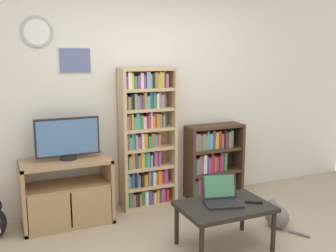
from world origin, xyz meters
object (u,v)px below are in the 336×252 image
bookshelf_short (211,161)px  remote_near_laptop (254,202)px  television (68,139)px  coffee_table (225,210)px  laptop (221,196)px  cat (276,215)px  tv_stand (67,192)px  bookshelf_tall (146,139)px

bookshelf_short → remote_near_laptop: 1.38m
remote_near_laptop → television: bearing=81.9°
coffee_table → remote_near_laptop: bearing=-15.0°
coffee_table → laptop: (-0.00, 0.06, 0.11)m
coffee_table → remote_near_laptop: (0.27, -0.07, 0.06)m
remote_near_laptop → cat: bearing=-31.8°
bookshelf_short → cat: (0.15, -1.11, -0.32)m
cat → tv_stand: bearing=147.7°
tv_stand → television: 0.58m
television → coffee_table: (1.21, -1.18, -0.55)m
bookshelf_tall → coffee_table: size_ratio=1.97×
laptop → cat: laptop is taller
remote_near_laptop → cat: 0.61m
television → cat: (1.96, -1.02, -0.80)m
tv_stand → coffee_table: tv_stand is taller
laptop → cat: (0.75, 0.10, -0.36)m
coffee_table → cat: (0.74, 0.16, -0.25)m
tv_stand → laptop: size_ratio=2.38×
tv_stand → laptop: 1.65m
television → bookshelf_tall: (0.92, 0.10, -0.11)m
tv_stand → laptop: tv_stand is taller
bookshelf_tall → laptop: 1.30m
coffee_table → remote_near_laptop: remote_near_laptop is taller
cat → bookshelf_tall: bearing=126.7°
remote_near_laptop → tv_stand: bearing=83.5°
bookshelf_short → coffee_table: size_ratio=1.10×
coffee_table → cat: coffee_table is taller
bookshelf_short → coffee_table: 1.40m
bookshelf_tall → laptop: bookshelf_tall is taller
tv_stand → cat: tv_stand is taller
bookshelf_tall → bookshelf_short: size_ratio=1.79×
tv_stand → cat: (1.99, -0.97, -0.22)m
television → laptop: television is taller
bookshelf_tall → tv_stand: bearing=-171.3°
tv_stand → coffee_table: size_ratio=1.11×
laptop → tv_stand: bearing=153.4°
bookshelf_tall → bookshelf_short: bearing=-0.6°
bookshelf_short → laptop: 1.35m
tv_stand → coffee_table: (1.25, -1.13, 0.03)m
bookshelf_tall → remote_near_laptop: (0.57, -1.35, -0.38)m
coffee_table → remote_near_laptop: size_ratio=5.26×
cat → television: bearing=146.3°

